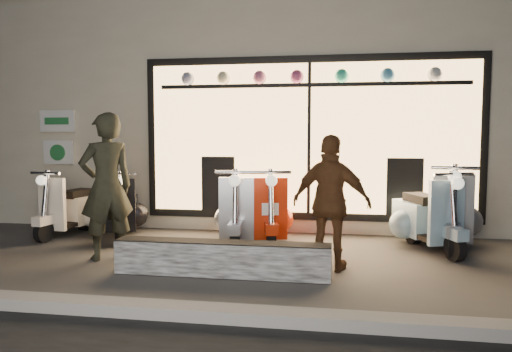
{
  "coord_description": "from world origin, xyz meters",
  "views": [
    {
      "loc": [
        1.28,
        -6.13,
        1.63
      ],
      "look_at": [
        0.16,
        0.6,
        1.05
      ],
      "focal_mm": 35.0,
      "sensor_mm": 36.0,
      "label": 1
    }
  ],
  "objects_px": {
    "graffiti_barrier": "(222,259)",
    "woman": "(331,203)",
    "scooter_red": "(267,213)",
    "man": "(107,186)",
    "scooter_silver": "(241,213)"
  },
  "relations": [
    {
      "from": "scooter_red",
      "to": "woman",
      "type": "height_order",
      "value": "woman"
    },
    {
      "from": "scooter_red",
      "to": "man",
      "type": "distance_m",
      "value": 2.39
    },
    {
      "from": "graffiti_barrier",
      "to": "woman",
      "type": "relative_size",
      "value": 1.53
    },
    {
      "from": "scooter_silver",
      "to": "man",
      "type": "xyz_separation_m",
      "value": [
        -1.52,
        -1.26,
        0.51
      ]
    },
    {
      "from": "graffiti_barrier",
      "to": "woman",
      "type": "height_order",
      "value": "woman"
    },
    {
      "from": "graffiti_barrier",
      "to": "man",
      "type": "relative_size",
      "value": 1.31
    },
    {
      "from": "graffiti_barrier",
      "to": "scooter_red",
      "type": "xyz_separation_m",
      "value": [
        0.25,
        1.87,
        0.24
      ]
    },
    {
      "from": "man",
      "to": "woman",
      "type": "distance_m",
      "value": 2.88
    },
    {
      "from": "woman",
      "to": "man",
      "type": "bearing_deg",
      "value": 13.65
    },
    {
      "from": "scooter_red",
      "to": "woman",
      "type": "relative_size",
      "value": 0.94
    },
    {
      "from": "graffiti_barrier",
      "to": "scooter_silver",
      "type": "bearing_deg",
      "value": 94.31
    },
    {
      "from": "graffiti_barrier",
      "to": "woman",
      "type": "bearing_deg",
      "value": 20.31
    },
    {
      "from": "scooter_red",
      "to": "woman",
      "type": "bearing_deg",
      "value": -68.0
    },
    {
      "from": "scooter_silver",
      "to": "man",
      "type": "bearing_deg",
      "value": -145.98
    },
    {
      "from": "graffiti_barrier",
      "to": "woman",
      "type": "distance_m",
      "value": 1.44
    }
  ]
}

